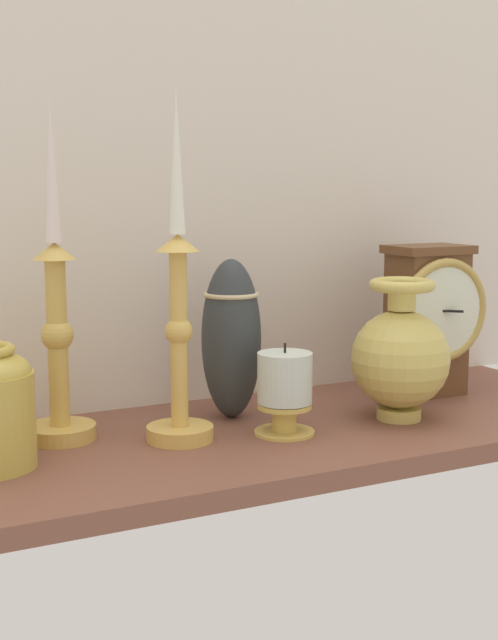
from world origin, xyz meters
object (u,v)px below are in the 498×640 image
(tall_ceramic_vase, at_px, (231,338))
(candlestick_tall_left, at_px, (179,326))
(mantel_clock, at_px, (430,318))
(brass_vase_bulbous, at_px, (400,356))
(candlestick_tall_center, at_px, (57,331))
(pillar_candle_front, at_px, (281,390))

(tall_ceramic_vase, bearing_deg, candlestick_tall_left, -146.11)
(mantel_clock, bearing_deg, brass_vase_bulbous, -142.45)
(candlestick_tall_left, relative_size, candlestick_tall_center, 1.02)
(brass_vase_bulbous, xyz_separation_m, pillar_candle_front, (-0.17, 0.01, -0.03))
(candlestick_tall_left, distance_m, tall_ceramic_vase, 0.13)
(candlestick_tall_center, xyz_separation_m, pillar_candle_front, (0.25, -0.10, -0.08))
(candlestick_tall_center, distance_m, tall_ceramic_vase, 0.23)
(pillar_candle_front, height_order, tall_ceramic_vase, tall_ceramic_vase)
(mantel_clock, xyz_separation_m, pillar_candle_front, (-0.29, -0.08, -0.06))
(candlestick_tall_center, relative_size, brass_vase_bulbous, 2.22)
(mantel_clock, relative_size, brass_vase_bulbous, 1.18)
(tall_ceramic_vase, bearing_deg, brass_vase_bulbous, -29.35)
(candlestick_tall_left, distance_m, pillar_candle_front, 0.15)
(pillar_candle_front, bearing_deg, candlestick_tall_center, 157.89)
(tall_ceramic_vase, bearing_deg, candlestick_tall_center, 179.64)
(candlestick_tall_center, height_order, tall_ceramic_vase, candlestick_tall_center)
(tall_ceramic_vase, bearing_deg, mantel_clock, -2.98)
(candlestick_tall_left, relative_size, brass_vase_bulbous, 2.26)
(mantel_clock, relative_size, pillar_candle_front, 1.92)
(brass_vase_bulbous, relative_size, tall_ceramic_vase, 0.88)
(candlestick_tall_center, height_order, pillar_candle_front, candlestick_tall_center)
(mantel_clock, distance_m, candlestick_tall_left, 0.42)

